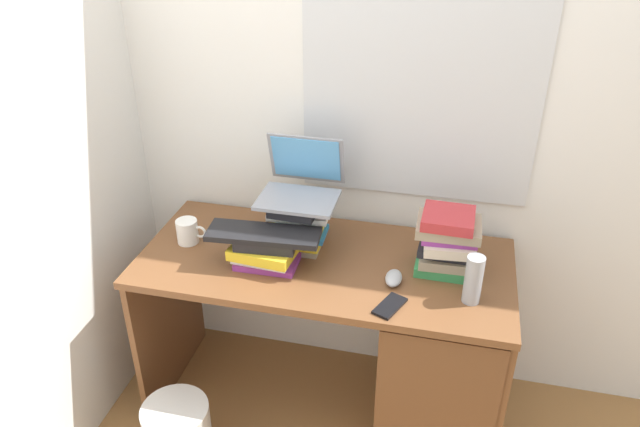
# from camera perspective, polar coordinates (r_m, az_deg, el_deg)

# --- Properties ---
(ground_plane) EXTENTS (6.00, 6.00, 0.00)m
(ground_plane) POSITION_cam_1_polar(r_m,az_deg,el_deg) (2.85, 0.36, -17.20)
(ground_plane) COLOR olive
(wall_back) EXTENTS (6.00, 0.06, 2.60)m
(wall_back) POSITION_cam_1_polar(r_m,az_deg,el_deg) (2.44, 2.53, 10.98)
(wall_back) COLOR white
(wall_back) RESTS_ON ground
(wall_left) EXTENTS (0.05, 6.00, 2.60)m
(wall_left) POSITION_cam_1_polar(r_m,az_deg,el_deg) (2.47, -21.40, 9.19)
(wall_left) COLOR silver
(wall_left) RESTS_ON ground
(desk) EXTENTS (1.43, 0.65, 0.76)m
(desk) POSITION_cam_1_polar(r_m,az_deg,el_deg) (2.51, 8.62, -12.30)
(desk) COLOR brown
(desk) RESTS_ON ground
(book_stack_tall) EXTENTS (0.26, 0.19, 0.20)m
(book_stack_tall) POSITION_cam_1_polar(r_m,az_deg,el_deg) (2.39, -2.05, -0.85)
(book_stack_tall) COLOR gray
(book_stack_tall) RESTS_ON desk
(book_stack_keyboard_riser) EXTENTS (0.25, 0.19, 0.12)m
(book_stack_keyboard_riser) POSITION_cam_1_polar(r_m,az_deg,el_deg) (2.30, -5.14, -3.48)
(book_stack_keyboard_riser) COLOR #8C338C
(book_stack_keyboard_riser) RESTS_ON desk
(book_stack_side) EXTENTS (0.23, 0.21, 0.24)m
(book_stack_side) POSITION_cam_1_polar(r_m,az_deg,el_deg) (2.28, 11.82, -2.55)
(book_stack_side) COLOR #338C4C
(book_stack_side) RESTS_ON desk
(laptop) EXTENTS (0.30, 0.28, 0.22)m
(laptop) POSITION_cam_1_polar(r_m,az_deg,el_deg) (2.36, -1.75, 2.94)
(laptop) COLOR gray
(laptop) RESTS_ON book_stack_tall
(keyboard) EXTENTS (0.43, 0.17, 0.02)m
(keyboard) POSITION_cam_1_polar(r_m,az_deg,el_deg) (2.26, -5.30, -1.93)
(keyboard) COLOR black
(keyboard) RESTS_ON book_stack_keyboard_riser
(computer_mouse) EXTENTS (0.06, 0.10, 0.04)m
(computer_mouse) POSITION_cam_1_polar(r_m,az_deg,el_deg) (2.24, 6.90, -6.01)
(computer_mouse) COLOR #A5A8AD
(computer_mouse) RESTS_ON desk
(mug) EXTENTS (0.12, 0.09, 0.10)m
(mug) POSITION_cam_1_polar(r_m,az_deg,el_deg) (2.50, -12.22, -1.59)
(mug) COLOR white
(mug) RESTS_ON desk
(water_bottle) EXTENTS (0.06, 0.06, 0.18)m
(water_bottle) POSITION_cam_1_polar(r_m,az_deg,el_deg) (2.16, 14.15, -6.01)
(water_bottle) COLOR #999EA5
(water_bottle) RESTS_ON desk
(cell_phone) EXTENTS (0.11, 0.15, 0.01)m
(cell_phone) POSITION_cam_1_polar(r_m,az_deg,el_deg) (2.13, 6.55, -8.58)
(cell_phone) COLOR black
(cell_phone) RESTS_ON desk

